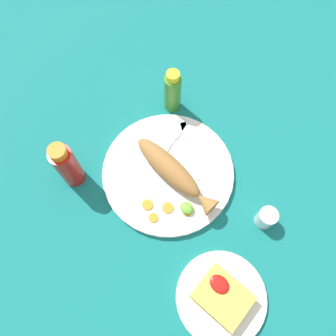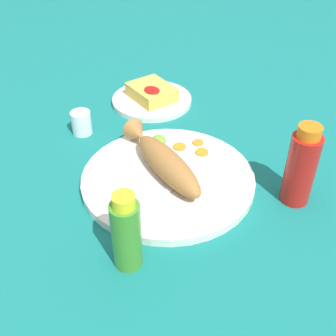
# 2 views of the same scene
# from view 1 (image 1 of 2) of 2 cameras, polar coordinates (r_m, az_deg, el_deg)

# --- Properties ---
(ground_plane) EXTENTS (4.00, 4.00, 0.00)m
(ground_plane) POSITION_cam_1_polar(r_m,az_deg,el_deg) (0.92, -0.00, -0.92)
(ground_plane) COLOR #146B66
(main_plate) EXTENTS (0.36, 0.36, 0.02)m
(main_plate) POSITION_cam_1_polar(r_m,az_deg,el_deg) (0.91, -0.00, -0.71)
(main_plate) COLOR silver
(main_plate) RESTS_ON ground_plane
(fried_fish) EXTENTS (0.28, 0.08, 0.06)m
(fried_fish) POSITION_cam_1_polar(r_m,az_deg,el_deg) (0.87, 0.91, -0.64)
(fried_fish) COLOR #996633
(fried_fish) RESTS_ON main_plate
(fork_near) EXTENTS (0.05, 0.18, 0.00)m
(fork_near) POSITION_cam_1_polar(r_m,az_deg,el_deg) (0.94, 0.84, 4.79)
(fork_near) COLOR silver
(fork_near) RESTS_ON main_plate
(fork_far) EXTENTS (0.16, 0.12, 0.00)m
(fork_far) POSITION_cam_1_polar(r_m,az_deg,el_deg) (0.93, 3.76, 3.80)
(fork_far) COLOR silver
(fork_far) RESTS_ON main_plate
(carrot_slice_near) EXTENTS (0.03, 0.03, 0.00)m
(carrot_slice_near) POSITION_cam_1_polar(r_m,az_deg,el_deg) (0.86, -2.58, -8.65)
(carrot_slice_near) COLOR orange
(carrot_slice_near) RESTS_ON main_plate
(carrot_slice_mid) EXTENTS (0.03, 0.03, 0.00)m
(carrot_slice_mid) POSITION_cam_1_polar(r_m,az_deg,el_deg) (0.87, -3.59, -6.39)
(carrot_slice_mid) COLOR orange
(carrot_slice_mid) RESTS_ON main_plate
(carrot_slice_far) EXTENTS (0.02, 0.02, 0.00)m
(carrot_slice_far) POSITION_cam_1_polar(r_m,az_deg,el_deg) (0.86, 3.38, -7.76)
(carrot_slice_far) COLOR orange
(carrot_slice_far) RESTS_ON main_plate
(carrot_slice_extra) EXTENTS (0.03, 0.03, 0.00)m
(carrot_slice_extra) POSITION_cam_1_polar(r_m,az_deg,el_deg) (0.86, -0.03, -6.96)
(carrot_slice_extra) COLOR orange
(carrot_slice_extra) RESTS_ON main_plate
(lime_wedge_main) EXTENTS (0.04, 0.03, 0.02)m
(lime_wedge_main) POSITION_cam_1_polar(r_m,az_deg,el_deg) (0.86, 3.28, -7.00)
(lime_wedge_main) COLOR #6BB233
(lime_wedge_main) RESTS_ON main_plate
(hot_sauce_bottle_red) EXTENTS (0.06, 0.06, 0.17)m
(hot_sauce_bottle_red) POSITION_cam_1_polar(r_m,az_deg,el_deg) (0.88, -17.15, 0.43)
(hot_sauce_bottle_red) COLOR #B21914
(hot_sauce_bottle_red) RESTS_ON ground_plane
(hot_sauce_bottle_green) EXTENTS (0.05, 0.05, 0.15)m
(hot_sauce_bottle_green) POSITION_cam_1_polar(r_m,az_deg,el_deg) (0.96, 0.80, 13.14)
(hot_sauce_bottle_green) COLOR #3D8428
(hot_sauce_bottle_green) RESTS_ON ground_plane
(salt_cup) EXTENTS (0.05, 0.05, 0.06)m
(salt_cup) POSITION_cam_1_polar(r_m,az_deg,el_deg) (0.89, 16.66, -8.36)
(salt_cup) COLOR silver
(salt_cup) RESTS_ON ground_plane
(side_plate_fries) EXTENTS (0.22, 0.22, 0.01)m
(side_plate_fries) POSITION_cam_1_polar(r_m,az_deg,el_deg) (0.85, 9.21, -21.32)
(side_plate_fries) COLOR silver
(side_plate_fries) RESTS_ON ground_plane
(fries_pile) EXTENTS (0.12, 0.10, 0.04)m
(fries_pile) POSITION_cam_1_polar(r_m,az_deg,el_deg) (0.83, 9.46, -21.20)
(fries_pile) COLOR gold
(fries_pile) RESTS_ON side_plate_fries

